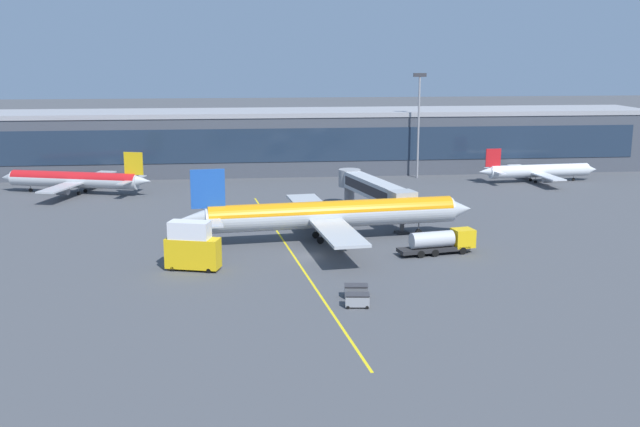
# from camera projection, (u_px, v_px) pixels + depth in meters

# --- Properties ---
(ground_plane) EXTENTS (700.00, 700.00, 0.00)m
(ground_plane) POSITION_uv_depth(u_px,v_px,m) (310.00, 257.00, 101.23)
(ground_plane) COLOR #47494F
(apron_lead_in_line) EXTENTS (8.92, 79.57, 0.01)m
(apron_lead_in_line) POSITION_uv_depth(u_px,v_px,m) (292.00, 253.00, 102.94)
(apron_lead_in_line) COLOR yellow
(apron_lead_in_line) RESTS_ON ground_plane
(terminal_building) EXTENTS (199.17, 18.47, 14.02)m
(terminal_building) POSITION_uv_depth(u_px,v_px,m) (215.00, 142.00, 169.85)
(terminal_building) COLOR #424751
(terminal_building) RESTS_ON ground_plane
(main_airliner) EXTENTS (43.87, 35.05, 11.15)m
(main_airliner) POSITION_uv_depth(u_px,v_px,m) (331.00, 214.00, 109.14)
(main_airliner) COLOR #B2B7BC
(main_airliner) RESTS_ON ground_plane
(jet_bridge) EXTENTS (9.12, 25.17, 6.63)m
(jet_bridge) POSITION_uv_depth(u_px,v_px,m) (372.00, 188.00, 123.85)
(jet_bridge) COLOR #B2B7BC
(jet_bridge) RESTS_ON ground_plane
(fuel_tanker) EXTENTS (11.08, 4.48, 3.25)m
(fuel_tanker) POSITION_uv_depth(u_px,v_px,m) (441.00, 241.00, 102.39)
(fuel_tanker) COLOR #232326
(fuel_tanker) RESTS_ON ground_plane
(catering_lift) EXTENTS (7.23, 4.27, 6.30)m
(catering_lift) POSITION_uv_depth(u_px,v_px,m) (192.00, 246.00, 94.60)
(catering_lift) COLOR yellow
(catering_lift) RESTS_ON ground_plane
(baggage_cart_0) EXTENTS (2.81, 1.89, 1.48)m
(baggage_cart_0) POSITION_uv_depth(u_px,v_px,m) (357.00, 300.00, 81.26)
(baggage_cart_0) COLOR gray
(baggage_cart_0) RESTS_ON ground_plane
(baggage_cart_1) EXTENTS (2.81, 1.89, 1.48)m
(baggage_cart_1) POSITION_uv_depth(u_px,v_px,m) (356.00, 291.00, 84.39)
(baggage_cart_1) COLOR #595B60
(baggage_cart_1) RESTS_ON ground_plane
(commuter_jet_far) EXTENTS (26.90, 21.30, 7.36)m
(commuter_jet_far) POSITION_uv_depth(u_px,v_px,m) (539.00, 171.00, 158.16)
(commuter_jet_far) COLOR silver
(commuter_jet_far) RESTS_ON ground_plane
(commuter_jet_near) EXTENTS (30.94, 24.86, 8.46)m
(commuter_jet_near) POSITION_uv_depth(u_px,v_px,m) (75.00, 180.00, 145.11)
(commuter_jet_near) COLOR #B2B7BC
(commuter_jet_near) RESTS_ON ground_plane
(apron_light_mast_0) EXTENTS (2.80, 0.50, 22.60)m
(apron_light_mast_0) POSITION_uv_depth(u_px,v_px,m) (419.00, 117.00, 161.39)
(apron_light_mast_0) COLOR gray
(apron_light_mast_0) RESTS_ON ground_plane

